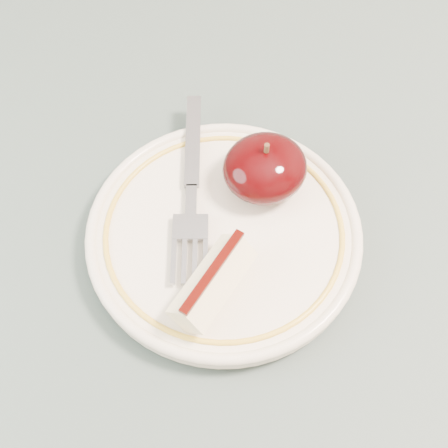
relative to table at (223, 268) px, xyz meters
name	(u,v)px	position (x,y,z in m)	size (l,w,h in m)	color
table	(223,268)	(0.00, 0.00, 0.00)	(0.90, 0.90, 0.75)	brown
plate	(224,233)	(-0.01, -0.02, 0.10)	(0.21, 0.21, 0.02)	beige
apple_half	(265,168)	(0.04, 0.00, 0.13)	(0.07, 0.06, 0.05)	black
apple_wedge	(213,282)	(-0.04, -0.06, 0.12)	(0.08, 0.06, 0.03)	#FFF4BB
fork	(192,188)	(-0.02, 0.02, 0.11)	(0.10, 0.17, 0.00)	gray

